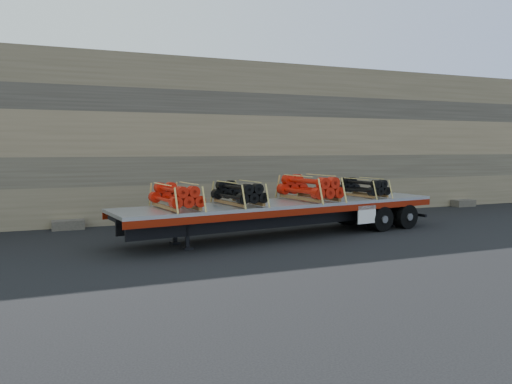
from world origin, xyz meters
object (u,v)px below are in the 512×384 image
bundle_front (176,197)px  bundle_midfront (239,194)px  trailer (285,219)px  bundle_rear (363,188)px  bundle_midrear (309,188)px

bundle_front → bundle_midfront: bearing=0.0°
trailer → bundle_rear: (3.68, 0.51, 0.96)m
bundle_front → bundle_midfront: size_ratio=1.01×
trailer → bundle_front: size_ratio=5.69×
bundle_front → bundle_rear: (7.78, 1.07, -0.04)m
bundle_front → bundle_rear: 7.85m
trailer → bundle_front: 4.25m
bundle_midfront → bundle_rear: bearing=-0.0°
trailer → bundle_front: (-4.09, -0.56, 1.00)m
trailer → bundle_midfront: (-1.86, -0.26, 0.99)m
trailer → bundle_rear: bundle_rear is taller
bundle_front → bundle_midfront: bundle_front is taller
trailer → bundle_midrear: 1.51m
bundle_midfront → bundle_midrear: (2.92, 0.40, 0.06)m
bundle_front → bundle_rear: size_ratio=1.10×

